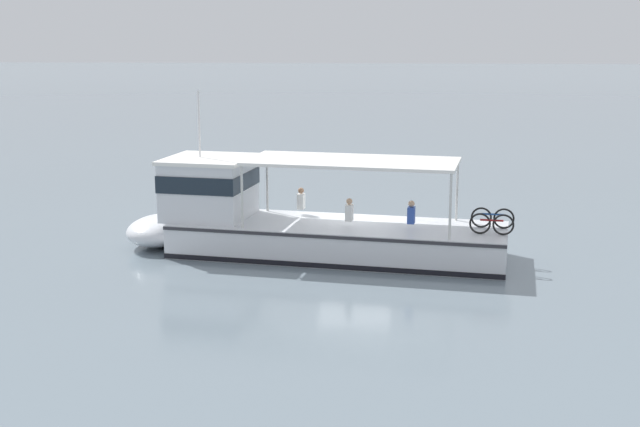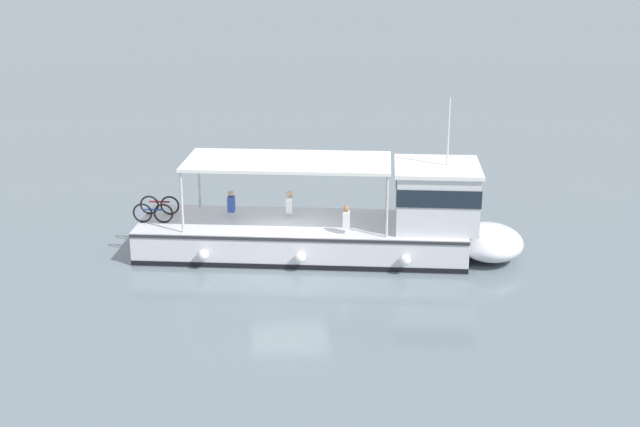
% 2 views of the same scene
% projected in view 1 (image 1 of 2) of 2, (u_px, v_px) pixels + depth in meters
% --- Properties ---
extents(ground_plane, '(400.00, 400.00, 0.00)m').
position_uv_depth(ground_plane, '(355.00, 246.00, 28.52)').
color(ground_plane, slate).
extents(ferry_main, '(4.96, 13.03, 5.32)m').
position_uv_depth(ferry_main, '(290.00, 223.00, 27.42)').
color(ferry_main, silver).
rests_on(ferry_main, ground).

